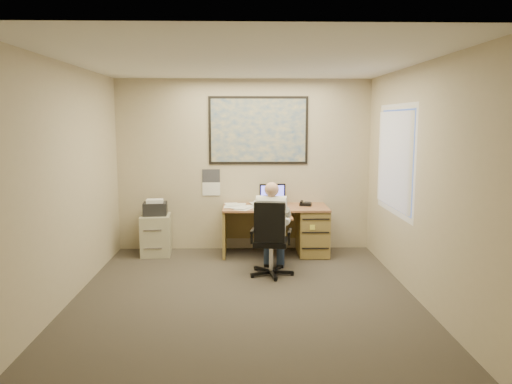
{
  "coord_description": "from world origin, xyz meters",
  "views": [
    {
      "loc": [
        -0.01,
        -5.64,
        2.06
      ],
      "look_at": [
        0.17,
        1.3,
        1.06
      ],
      "focal_mm": 35.0,
      "sensor_mm": 36.0,
      "label": 1
    }
  ],
  "objects_px": {
    "filing_cabinet": "(156,231)",
    "office_chair": "(272,254)",
    "person": "(271,229)",
    "desk": "(297,226)"
  },
  "relations": [
    {
      "from": "desk",
      "to": "office_chair",
      "type": "xyz_separation_m",
      "value": [
        -0.44,
        -1.1,
        -0.14
      ]
    },
    {
      "from": "filing_cabinet",
      "to": "office_chair",
      "type": "distance_m",
      "value": 2.07
    },
    {
      "from": "office_chair",
      "to": "person",
      "type": "relative_size",
      "value": 0.82
    },
    {
      "from": "desk",
      "to": "filing_cabinet",
      "type": "bearing_deg",
      "value": 179.22
    },
    {
      "from": "filing_cabinet",
      "to": "office_chair",
      "type": "bearing_deg",
      "value": -38.11
    },
    {
      "from": "person",
      "to": "desk",
      "type": "bearing_deg",
      "value": 76.06
    },
    {
      "from": "filing_cabinet",
      "to": "office_chair",
      "type": "relative_size",
      "value": 0.85
    },
    {
      "from": "desk",
      "to": "office_chair",
      "type": "height_order",
      "value": "desk"
    },
    {
      "from": "desk",
      "to": "filing_cabinet",
      "type": "distance_m",
      "value": 2.18
    },
    {
      "from": "desk",
      "to": "office_chair",
      "type": "distance_m",
      "value": 1.2
    }
  ]
}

